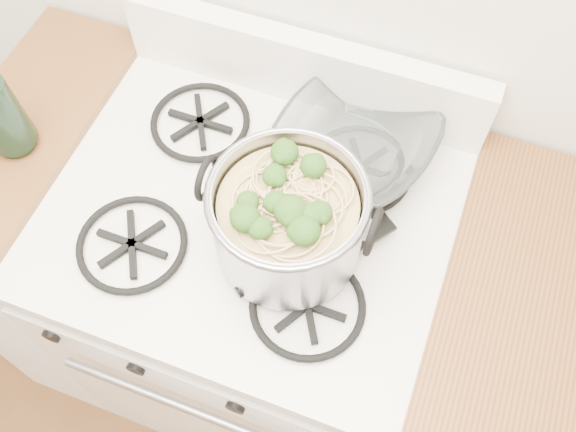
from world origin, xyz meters
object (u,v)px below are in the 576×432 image
(gas_range, at_px, (259,303))
(glass_bowl, at_px, (355,147))
(stock_pot, at_px, (288,221))
(spatula, at_px, (358,223))

(gas_range, height_order, glass_bowl, glass_bowl)
(stock_pot, xyz_separation_m, spatula, (0.11, 0.08, -0.08))
(glass_bowl, bearing_deg, stock_pot, -101.99)
(spatula, relative_size, glass_bowl, 2.63)
(gas_range, relative_size, glass_bowl, 7.85)
(spatula, height_order, glass_bowl, glass_bowl)
(spatula, bearing_deg, gas_range, -135.34)
(stock_pot, bearing_deg, glass_bowl, 78.01)
(stock_pot, height_order, glass_bowl, stock_pot)
(gas_range, distance_m, glass_bowl, 0.56)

